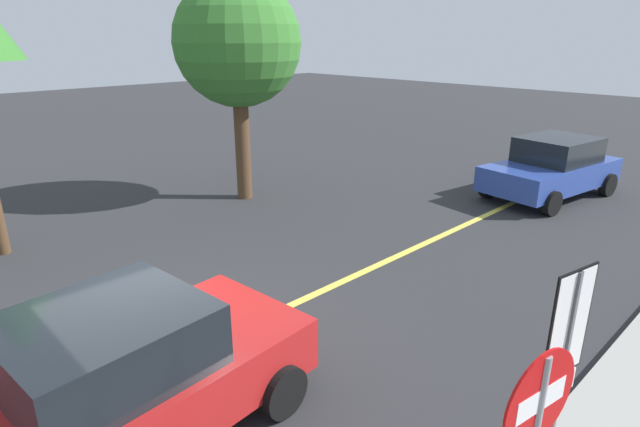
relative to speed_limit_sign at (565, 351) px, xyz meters
name	(u,v)px	position (x,y,z in m)	size (l,w,h in m)	color
ground_plane	(169,362)	(-1.37, 4.56, -1.76)	(80.00, 80.00, 0.00)	#2D2D30
lane_marking_centre	(323,290)	(1.63, 4.56, -1.76)	(28.00, 0.16, 0.01)	#E0D14C
speed_limit_sign	(565,351)	(0.00, 0.00, 0.00)	(0.53, 0.12, 2.52)	#4C4C51
car_blue_crossing	(552,168)	(10.09, 4.17, -0.94)	(4.36, 2.56, 1.64)	#2D479E
car_red_behind_van	(125,378)	(-2.37, 3.50, -0.93)	(4.12, 2.38, 1.68)	red
tree_right_verge	(237,44)	(3.93, 9.99, 2.29)	(3.22, 3.22, 5.70)	#513823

